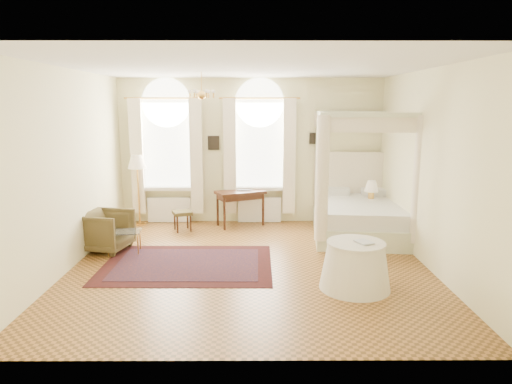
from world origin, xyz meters
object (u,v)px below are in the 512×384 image
coffee_table (124,233)px  writing_desk (240,196)px  stool (182,214)px  armchair (106,231)px  canopy_bed (361,209)px  nightstand (373,214)px  floor_lamp (137,165)px  side_table (355,266)px

coffee_table → writing_desk: bearing=43.0°
stool → armchair: armchair is taller
canopy_bed → armchair: canopy_bed is taller
stool → nightstand: bearing=1.5°
stool → coffee_table: size_ratio=0.75×
armchair → floor_lamp: 2.16m
canopy_bed → armchair: 5.08m
writing_desk → floor_lamp: 2.42m
canopy_bed → writing_desk: 2.67m
writing_desk → stool: writing_desk is taller
canopy_bed → armchair: (-4.99, -0.95, -0.20)m
writing_desk → stool: (-1.25, -0.44, -0.32)m
nightstand → armchair: (-5.40, -1.49, 0.05)m
canopy_bed → stool: size_ratio=5.19×
stool → armchair: (-1.22, -1.38, 0.02)m
stool → side_table: size_ratio=0.47×
coffee_table → floor_lamp: size_ratio=0.41×
writing_desk → coffee_table: (-2.09, -1.95, -0.31)m
nightstand → side_table: size_ratio=0.63×
writing_desk → side_table: writing_desk is taller
nightstand → floor_lamp: bearing=175.4°
canopy_bed → coffee_table: (-4.62, -1.08, -0.21)m
canopy_bed → coffee_table: size_ratio=3.90×
nightstand → floor_lamp: size_ratio=0.41×
side_table → coffee_table: bearing=156.8°
nightstand → side_table: (-1.12, -3.30, 0.02)m
writing_desk → nightstand: bearing=-6.3°
canopy_bed → nightstand: (0.41, 0.54, -0.25)m
writing_desk → coffee_table: writing_desk is taller
side_table → armchair: bearing=157.1°
writing_desk → stool: 1.36m
canopy_bed → coffee_table: bearing=-166.8°
writing_desk → stool: size_ratio=2.43×
writing_desk → floor_lamp: size_ratio=0.75×
coffee_table → armchair: bearing=159.7°
canopy_bed → nightstand: size_ratio=3.89×
nightstand → writing_desk: bearing=173.7°
canopy_bed → stool: 3.81m
coffee_table → nightstand: bearing=17.9°
armchair → canopy_bed: bearing=-66.1°
canopy_bed → floor_lamp: canopy_bed is taller
armchair → coffee_table: armchair is taller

